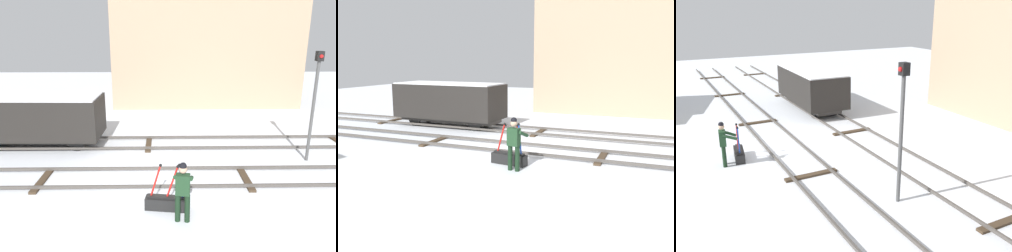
{
  "view_description": "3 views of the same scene",
  "coord_description": "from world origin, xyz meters",
  "views": [
    {
      "loc": [
        0.62,
        -10.23,
        5.01
      ],
      "look_at": [
        0.86,
        2.34,
        1.26
      ],
      "focal_mm": 34.52,
      "sensor_mm": 36.0,
      "label": 1
    },
    {
      "loc": [
        5.45,
        -13.3,
        3.54
      ],
      "look_at": [
        -0.47,
        0.69,
        0.8
      ],
      "focal_mm": 40.24,
      "sensor_mm": 36.0,
      "label": 2
    },
    {
      "loc": [
        14.69,
        -4.55,
        5.76
      ],
      "look_at": [
        1.11,
        2.58,
        0.79
      ],
      "focal_mm": 39.8,
      "sensor_mm": 36.0,
      "label": 3
    }
  ],
  "objects": [
    {
      "name": "ground_plane",
      "position": [
        0.0,
        0.0,
        0.0
      ],
      "size": [
        60.0,
        60.0,
        0.0
      ],
      "primitive_type": "plane",
      "color": "silver"
    },
    {
      "name": "track_main_line",
      "position": [
        0.0,
        0.0,
        0.11
      ],
      "size": [
        44.0,
        1.94,
        0.18
      ],
      "color": "#4C4742",
      "rests_on": "ground_plane"
    },
    {
      "name": "track_siding_near",
      "position": [
        0.0,
        3.58,
        0.11
      ],
      "size": [
        44.0,
        1.94,
        0.18
      ],
      "color": "#4C4742",
      "rests_on": "ground_plane"
    },
    {
      "name": "switch_lever_frame",
      "position": [
        0.74,
        -1.89,
        0.25
      ],
      "size": [
        1.28,
        0.53,
        1.45
      ],
      "rotation": [
        0.0,
        0.0,
        -0.14
      ],
      "color": "black",
      "rests_on": "ground_plane"
    },
    {
      "name": "rail_worker",
      "position": [
        1.16,
        -2.5,
        0.97
      ],
      "size": [
        0.6,
        0.69,
        1.73
      ],
      "rotation": [
        0.0,
        0.0,
        -0.14
      ],
      "color": "black",
      "rests_on": "ground_plane"
    },
    {
      "name": "apartment_building",
      "position": [
        3.58,
        13.8,
        5.2
      ],
      "size": [
        12.55,
        7.12,
        10.4
      ],
      "color": "tan",
      "rests_on": "ground_plane"
    },
    {
      "name": "freight_car_near_switch",
      "position": [
        -4.89,
        3.58,
        1.32
      ],
      "size": [
        5.68,
        2.41,
        2.29
      ],
      "rotation": [
        0.0,
        0.0,
        -0.03
      ],
      "color": "#2D2B28",
      "rests_on": "ground_plane"
    }
  ]
}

